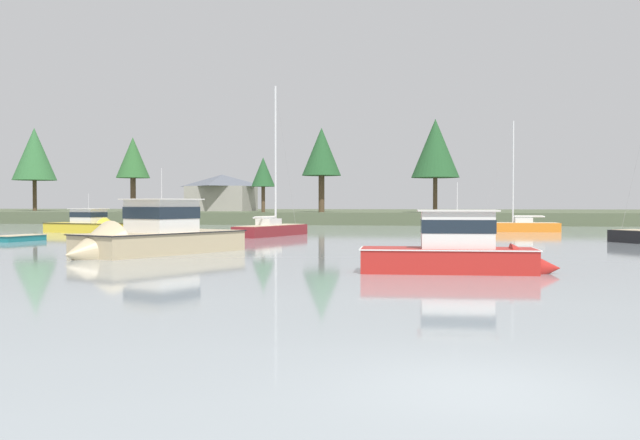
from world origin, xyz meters
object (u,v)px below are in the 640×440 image
object	(u,v)px
cruiser_red	(465,257)
mooring_buoy_red	(197,242)
dinghy_teal	(20,239)
cruiser_sand	(145,243)
dinghy_wood	(466,244)
sailboat_maroon	(271,233)
sailboat_orange	(519,229)
cruiser_yellow	(91,227)

from	to	relation	value
cruiser_red	mooring_buoy_red	xyz separation A→B (m)	(-16.94, 18.35, -0.53)
dinghy_teal	cruiser_sand	bearing A→B (deg)	-39.15
dinghy_wood	cruiser_red	xyz separation A→B (m)	(-0.85, -17.01, 0.46)
dinghy_teal	sailboat_maroon	bearing A→B (deg)	34.58
dinghy_teal	sailboat_orange	size ratio (longest dim) A/B	0.37
dinghy_teal	dinghy_wood	distance (m)	31.06
cruiser_red	sailboat_orange	size ratio (longest dim) A/B	0.70
dinghy_wood	cruiser_yellow	size ratio (longest dim) A/B	0.39
dinghy_wood	cruiser_yellow	world-z (taller)	cruiser_yellow
cruiser_red	sailboat_orange	bearing A→B (deg)	80.55
cruiser_yellow	cruiser_sand	bearing A→B (deg)	-58.53
dinghy_wood	mooring_buoy_red	distance (m)	17.84
dinghy_teal	mooring_buoy_red	size ratio (longest dim) A/B	7.85
sailboat_maroon	cruiser_sand	bearing A→B (deg)	-94.47
dinghy_teal	cruiser_red	bearing A→B (deg)	-32.14
sailboat_maroon	cruiser_sand	world-z (taller)	sailboat_maroon
mooring_buoy_red	cruiser_sand	bearing A→B (deg)	-85.57
sailboat_maroon	mooring_buoy_red	bearing A→B (deg)	-102.69
cruiser_yellow	mooring_buoy_red	bearing A→B (deg)	-45.23
dinghy_wood	mooring_buoy_red	world-z (taller)	dinghy_wood
dinghy_teal	sailboat_orange	world-z (taller)	sailboat_orange
dinghy_teal	cruiser_yellow	size ratio (longest dim) A/B	0.46
cruiser_yellow	cruiser_red	bearing A→B (deg)	-46.33
cruiser_yellow	mooring_buoy_red	xyz separation A→B (m)	(15.14, -15.27, -0.41)
dinghy_teal	cruiser_red	xyz separation A→B (m)	(30.15, -18.94, 0.46)
cruiser_red	cruiser_sand	world-z (taller)	cruiser_sand
cruiser_sand	sailboat_maroon	bearing A→B (deg)	85.53
dinghy_teal	sailboat_maroon	size ratio (longest dim) A/B	0.31
dinghy_wood	cruiser_yellow	bearing A→B (deg)	153.25
cruiser_sand	dinghy_teal	bearing A→B (deg)	140.85
cruiser_red	cruiser_sand	size ratio (longest dim) A/B	0.69
cruiser_red	sailboat_maroon	bearing A→B (deg)	115.71
sailboat_orange	cruiser_sand	size ratio (longest dim) A/B	0.98
sailboat_orange	cruiser_sand	xyz separation A→B (m)	(-23.04, -34.20, 0.37)
sailboat_orange	dinghy_teal	bearing A→B (deg)	-148.47
cruiser_yellow	sailboat_orange	size ratio (longest dim) A/B	0.79
dinghy_teal	sailboat_maroon	xyz separation A→B (m)	(15.79, 10.88, 0.13)
dinghy_teal	cruiser_red	world-z (taller)	cruiser_red
cruiser_yellow	mooring_buoy_red	size ratio (longest dim) A/B	16.91
dinghy_wood	cruiser_yellow	xyz separation A→B (m)	(-32.94, 16.60, 0.34)
dinghy_wood	cruiser_red	distance (m)	17.04
cruiser_red	cruiser_yellow	size ratio (longest dim) A/B	0.89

